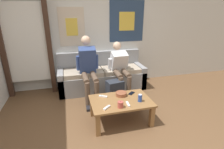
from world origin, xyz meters
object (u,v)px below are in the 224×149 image
at_px(drink_can_blue, 140,98).
at_px(game_controller_far_center, 107,108).
at_px(pillar_candle, 120,105).
at_px(cell_phone, 131,93).
at_px(person_seated_teen, 120,67).
at_px(person_seated_adult, 88,66).
at_px(ceramic_bowl, 121,94).
at_px(backpack, 115,92).
at_px(game_controller_near_right, 128,104).
at_px(coffee_table, 121,104).
at_px(couch, 102,77).
at_px(game_controller_near_left, 103,96).

relative_size(drink_can_blue, game_controller_far_center, 0.94).
bearing_deg(pillar_candle, cell_phone, 50.08).
bearing_deg(pillar_candle, person_seated_teen, 73.10).
bearing_deg(cell_phone, person_seated_adult, 127.51).
relative_size(ceramic_bowl, cell_phone, 1.32).
xyz_separation_m(backpack, game_controller_near_right, (-0.03, -0.83, 0.19)).
height_order(pillar_candle, game_controller_far_center, pillar_candle).
xyz_separation_m(ceramic_bowl, game_controller_near_right, (0.01, -0.33, -0.02)).
xyz_separation_m(coffee_table, backpack, (0.09, 0.66, -0.11)).
distance_m(person_seated_adult, drink_can_blue, 1.34).
bearing_deg(couch, pillar_candle, -91.48).
height_order(drink_can_blue, cell_phone, drink_can_blue).
distance_m(coffee_table, drink_can_blue, 0.33).
distance_m(backpack, game_controller_near_right, 0.85).
xyz_separation_m(ceramic_bowl, drink_can_blue, (0.23, -0.27, 0.03)).
relative_size(couch, drink_can_blue, 16.04).
height_order(couch, game_controller_far_center, couch).
bearing_deg(game_controller_near_left, game_controller_far_center, -93.36).
distance_m(person_seated_adult, ceramic_bowl, 1.00).
height_order(coffee_table, pillar_candle, pillar_candle).
distance_m(person_seated_teen, game_controller_far_center, 1.37).
relative_size(person_seated_teen, ceramic_bowl, 5.85).
bearing_deg(person_seated_teen, coffee_table, -106.37).
height_order(coffee_table, ceramic_bowl, ceramic_bowl).
distance_m(couch, game_controller_near_left, 1.22).
bearing_deg(pillar_candle, coffee_table, 70.57).
xyz_separation_m(coffee_table, drink_can_blue, (0.29, -0.12, 0.13)).
bearing_deg(coffee_table, cell_phone, 35.72).
bearing_deg(drink_can_blue, ceramic_bowl, 130.36).
xyz_separation_m(coffee_table, person_seated_teen, (0.30, 1.03, 0.30)).
distance_m(ceramic_bowl, game_controller_far_center, 0.48).
height_order(couch, person_seated_adult, person_seated_adult).
xyz_separation_m(pillar_candle, game_controller_near_left, (-0.18, 0.40, -0.04)).
bearing_deg(game_controller_near_right, cell_phone, 61.13).
xyz_separation_m(couch, pillar_candle, (-0.04, -1.59, 0.14)).
relative_size(couch, ceramic_bowl, 10.32).
bearing_deg(drink_can_blue, backpack, 104.27).
bearing_deg(couch, coffee_table, -88.64).
relative_size(game_controller_near_right, game_controller_far_center, 1.10).
relative_size(person_seated_teen, pillar_candle, 10.42).
relative_size(coffee_table, cell_phone, 6.80).
relative_size(coffee_table, game_controller_far_center, 7.49).
bearing_deg(drink_can_blue, game_controller_near_left, 151.07).
distance_m(person_seated_teen, game_controller_near_left, 1.04).
height_order(couch, ceramic_bowl, couch).
height_order(person_seated_adult, drink_can_blue, person_seated_adult).
bearing_deg(backpack, cell_phone, -70.74).
height_order(game_controller_near_left, game_controller_near_right, same).
xyz_separation_m(pillar_candle, game_controller_far_center, (-0.21, 0.03, -0.04)).
bearing_deg(backpack, pillar_candle, -100.59).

